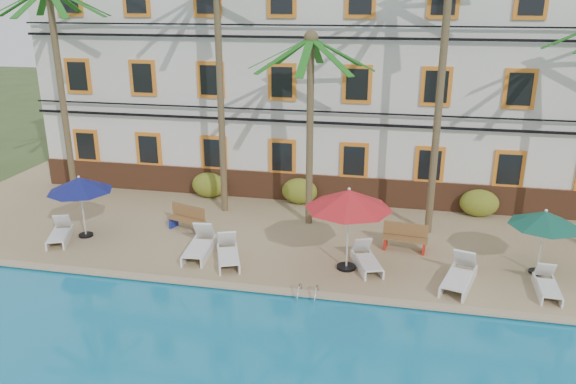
% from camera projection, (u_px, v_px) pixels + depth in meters
% --- Properties ---
extents(ground, '(100.00, 100.00, 0.00)m').
position_uv_depth(ground, '(283.00, 284.00, 17.45)').
color(ground, '#384C23').
rests_on(ground, ground).
extents(pool_deck, '(30.00, 12.00, 0.25)m').
position_uv_depth(pool_deck, '(309.00, 221.00, 22.04)').
color(pool_deck, tan).
rests_on(pool_deck, ground).
extents(pool_coping, '(30.00, 0.35, 0.06)m').
position_uv_depth(pool_coping, '(276.00, 290.00, 16.52)').
color(pool_coping, tan).
rests_on(pool_coping, pool_deck).
extents(hotel_building, '(25.40, 6.44, 10.22)m').
position_uv_depth(hotel_building, '(329.00, 71.00, 24.93)').
color(hotel_building, silver).
rests_on(hotel_building, pool_deck).
extents(palm_a, '(4.50, 4.50, 8.86)m').
position_uv_depth(palm_a, '(58.00, 67.00, 22.00)').
color(palm_a, brown).
rests_on(palm_a, pool_deck).
extents(palm_b, '(4.50, 4.50, 9.87)m').
position_uv_depth(palm_b, '(219.00, 54.00, 20.83)').
color(palm_b, brown).
rests_on(palm_b, pool_deck).
extents(palm_c, '(4.50, 4.50, 7.15)m').
position_uv_depth(palm_c, '(310.00, 102.00, 20.07)').
color(palm_c, brown).
rests_on(palm_c, pool_deck).
extents(palm_d, '(4.50, 4.50, 10.06)m').
position_uv_depth(palm_d, '(443.00, 57.00, 18.66)').
color(palm_d, brown).
rests_on(palm_d, pool_deck).
extents(shrub_left, '(1.50, 0.90, 1.10)m').
position_uv_depth(shrub_left, '(209.00, 185.00, 24.18)').
color(shrub_left, '#28611B').
rests_on(shrub_left, pool_deck).
extents(shrub_mid, '(1.50, 0.90, 1.10)m').
position_uv_depth(shrub_mid, '(299.00, 191.00, 23.43)').
color(shrub_mid, '#28611B').
rests_on(shrub_mid, pool_deck).
extents(shrub_right, '(1.50, 0.90, 1.10)m').
position_uv_depth(shrub_right, '(479.00, 203.00, 22.06)').
color(shrub_right, '#28611B').
rests_on(shrub_right, pool_deck).
extents(umbrella_blue, '(2.30, 2.30, 2.30)m').
position_uv_depth(umbrella_blue, '(80.00, 185.00, 19.75)').
color(umbrella_blue, black).
rests_on(umbrella_blue, pool_deck).
extents(umbrella_red, '(2.74, 2.74, 2.73)m').
position_uv_depth(umbrella_red, '(349.00, 200.00, 17.19)').
color(umbrella_red, black).
rests_on(umbrella_red, pool_deck).
extents(umbrella_green, '(2.14, 2.14, 2.15)m').
position_uv_depth(umbrella_green, '(545.00, 219.00, 17.06)').
color(umbrella_green, black).
rests_on(umbrella_green, pool_deck).
extents(lounger_a, '(1.20, 1.84, 0.82)m').
position_uv_depth(lounger_a, '(60.00, 233.00, 19.94)').
color(lounger_a, white).
rests_on(lounger_a, pool_deck).
extents(lounger_b, '(0.90, 2.08, 0.96)m').
position_uv_depth(lounger_b, '(200.00, 246.00, 18.84)').
color(lounger_b, white).
rests_on(lounger_b, pool_deck).
extents(lounger_c, '(1.28, 1.99, 0.89)m').
position_uv_depth(lounger_c, '(228.00, 253.00, 18.32)').
color(lounger_c, white).
rests_on(lounger_c, pool_deck).
extents(lounger_d, '(1.19, 1.87, 0.83)m').
position_uv_depth(lounger_d, '(366.00, 260.00, 17.94)').
color(lounger_d, white).
rests_on(lounger_d, pool_deck).
extents(lounger_e, '(1.27, 2.14, 0.96)m').
position_uv_depth(lounger_e, '(459.00, 276.00, 16.79)').
color(lounger_e, white).
rests_on(lounger_e, pool_deck).
extents(lounger_f, '(0.64, 1.65, 0.77)m').
position_uv_depth(lounger_f, '(547.00, 285.00, 16.38)').
color(lounger_f, white).
rests_on(lounger_f, pool_deck).
extents(bench_left, '(1.57, 0.93, 0.93)m').
position_uv_depth(bench_left, '(188.00, 218.00, 20.78)').
color(bench_left, olive).
rests_on(bench_left, pool_deck).
extents(bench_right, '(1.54, 0.64, 0.93)m').
position_uv_depth(bench_right, '(405.00, 237.00, 19.13)').
color(bench_right, olive).
rests_on(bench_right, pool_deck).
extents(pool_ladder, '(0.54, 0.74, 0.74)m').
position_uv_depth(pool_ladder, '(308.00, 296.00, 16.26)').
color(pool_ladder, silver).
rests_on(pool_ladder, ground).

